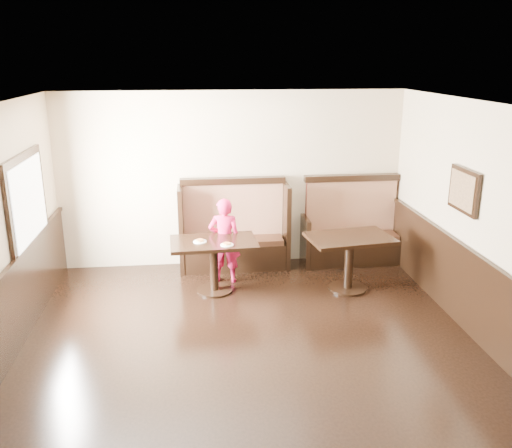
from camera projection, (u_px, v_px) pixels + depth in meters
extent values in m
plane|color=black|center=(258.00, 379.00, 5.77)|extent=(7.00, 7.00, 0.00)
plane|color=#C4AA8E|center=(232.00, 180.00, 8.67)|extent=(5.50, 0.00, 5.50)
plane|color=white|center=(259.00, 112.00, 4.94)|extent=(7.00, 7.00, 0.00)
cube|color=black|center=(505.00, 323.00, 5.92)|extent=(0.05, 6.90, 1.00)
cube|color=black|center=(27.00, 201.00, 6.81)|extent=(0.05, 1.50, 1.20)
cube|color=white|center=(29.00, 201.00, 6.82)|extent=(0.01, 1.30, 1.00)
cube|color=black|center=(464.00, 191.00, 6.70)|extent=(0.04, 0.70, 0.55)
cube|color=olive|center=(462.00, 191.00, 6.70)|extent=(0.01, 0.60, 0.45)
cube|color=black|center=(235.00, 255.00, 8.76)|extent=(1.60, 0.50, 0.42)
cube|color=#351D11|center=(234.00, 241.00, 8.69)|extent=(1.54, 0.46, 0.09)
cube|color=#551411|center=(233.00, 211.00, 8.76)|extent=(1.60, 0.12, 0.92)
cube|color=black|center=(233.00, 181.00, 8.61)|extent=(1.68, 0.16, 0.10)
cube|color=black|center=(181.00, 228.00, 8.62)|extent=(0.07, 0.72, 1.36)
cube|color=black|center=(285.00, 224.00, 8.81)|extent=(0.07, 0.72, 1.36)
cube|color=black|center=(352.00, 251.00, 8.97)|extent=(1.50, 0.50, 0.42)
cube|color=#351D11|center=(353.00, 236.00, 8.90)|extent=(1.44, 0.46, 0.09)
cube|color=#551411|center=(350.00, 207.00, 8.97)|extent=(1.50, 0.12, 0.92)
cube|color=black|center=(352.00, 178.00, 8.82)|extent=(1.58, 0.16, 0.10)
cube|color=black|center=(304.00, 240.00, 8.93)|extent=(0.07, 0.72, 0.80)
cube|color=black|center=(396.00, 236.00, 9.10)|extent=(0.07, 0.72, 0.80)
cube|color=black|center=(213.00, 243.00, 7.71)|extent=(1.26, 0.82, 0.05)
cylinder|color=black|center=(214.00, 268.00, 7.83)|extent=(0.12, 0.12, 0.71)
cylinder|color=black|center=(215.00, 290.00, 7.93)|extent=(0.53, 0.53, 0.03)
cube|color=black|center=(350.00, 238.00, 7.76)|extent=(1.27, 0.92, 0.05)
cylinder|color=black|center=(349.00, 265.00, 7.88)|extent=(0.13, 0.13, 0.75)
cylinder|color=black|center=(347.00, 288.00, 7.99)|extent=(0.56, 0.56, 0.03)
imported|color=#D2164C|center=(225.00, 241.00, 8.10)|extent=(0.52, 0.38, 1.31)
cylinder|color=white|center=(200.00, 241.00, 7.66)|extent=(0.19, 0.19, 0.01)
cylinder|color=#DFAC5F|center=(200.00, 241.00, 7.65)|extent=(0.12, 0.12, 0.02)
cylinder|color=#EABA54|center=(200.00, 240.00, 7.65)|extent=(0.10, 0.10, 0.01)
cylinder|color=white|center=(227.00, 245.00, 7.52)|extent=(0.19, 0.19, 0.01)
cylinder|color=#DFAC5F|center=(227.00, 244.00, 7.52)|extent=(0.11, 0.11, 0.02)
cylinder|color=#EABA54|center=(227.00, 243.00, 7.52)|extent=(0.10, 0.10, 0.01)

